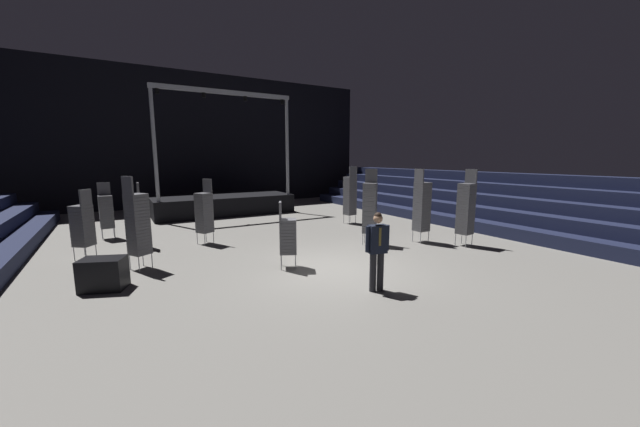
% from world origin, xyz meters
% --- Properties ---
extents(ground_plane, '(22.00, 30.00, 0.10)m').
position_xyz_m(ground_plane, '(0.00, 0.00, -0.05)').
color(ground_plane, slate).
extents(arena_end_wall, '(22.00, 0.30, 8.00)m').
position_xyz_m(arena_end_wall, '(0.00, 15.00, 4.00)').
color(arena_end_wall, black).
rests_on(arena_end_wall, ground_plane).
extents(bleacher_bank_right, '(3.75, 24.00, 2.25)m').
position_xyz_m(bleacher_bank_right, '(9.12, 1.00, 1.12)').
color(bleacher_bank_right, '#191E38').
rests_on(bleacher_bank_right, ground_plane).
extents(stage_riser, '(6.94, 3.44, 6.11)m').
position_xyz_m(stage_riser, '(0.00, 11.00, 0.58)').
color(stage_riser, black).
rests_on(stage_riser, ground_plane).
extents(man_with_tie, '(0.57, 0.31, 1.77)m').
position_xyz_m(man_with_tie, '(-0.03, -1.86, 1.01)').
color(man_with_tie, black).
rests_on(man_with_tie, ground_plane).
extents(chair_stack_front_left, '(0.49, 0.49, 2.14)m').
position_xyz_m(chair_stack_front_left, '(-4.41, 5.21, 1.07)').
color(chair_stack_front_left, '#B2B5BA').
rests_on(chair_stack_front_left, ground_plane).
extents(chair_stack_front_right, '(0.60, 0.60, 2.48)m').
position_xyz_m(chair_stack_front_right, '(-4.44, 2.55, 1.24)').
color(chair_stack_front_right, '#B2B5BA').
rests_on(chair_stack_front_right, ground_plane).
extents(chair_stack_mid_left, '(0.62, 0.62, 2.56)m').
position_xyz_m(chair_stack_mid_left, '(2.50, 1.60, 1.28)').
color(chair_stack_mid_left, '#B2B5BA').
rests_on(chair_stack_mid_left, ground_plane).
extents(chair_stack_mid_right, '(0.45, 0.45, 2.56)m').
position_xyz_m(chair_stack_mid_right, '(4.25, 0.92, 1.28)').
color(chair_stack_mid_right, '#B2B5BA').
rests_on(chair_stack_mid_right, ground_plane).
extents(chair_stack_mid_centre, '(0.62, 0.62, 2.05)m').
position_xyz_m(chair_stack_mid_centre, '(-5.76, 4.36, 1.03)').
color(chair_stack_mid_centre, '#B2B5BA').
rests_on(chair_stack_mid_centre, ground_plane).
extents(chair_stack_rear_left, '(0.59, 0.59, 1.79)m').
position_xyz_m(chair_stack_rear_left, '(-1.01, 0.65, 0.90)').
color(chair_stack_rear_left, '#B2B5BA').
rests_on(chair_stack_rear_left, ground_plane).
extents(chair_stack_rear_right, '(0.59, 0.59, 2.22)m').
position_xyz_m(chair_stack_rear_right, '(-2.31, 4.51, 1.11)').
color(chair_stack_rear_right, '#B2B5BA').
rests_on(chair_stack_rear_right, ground_plane).
extents(chair_stack_rear_centre, '(0.48, 0.48, 2.56)m').
position_xyz_m(chair_stack_rear_centre, '(4.14, 5.06, 1.28)').
color(chair_stack_rear_centre, '#B2B5BA').
rests_on(chair_stack_rear_centre, ground_plane).
extents(chair_stack_aisle_left, '(0.47, 0.47, 2.05)m').
position_xyz_m(chair_stack_aisle_left, '(-5.21, 7.09, 1.03)').
color(chair_stack_aisle_left, '#B2B5BA').
rests_on(chair_stack_aisle_left, ground_plane).
extents(chair_stack_aisle_right, '(0.49, 0.49, 2.56)m').
position_xyz_m(chair_stack_aisle_right, '(5.14, -0.17, 1.28)').
color(chair_stack_aisle_right, '#B2B5BA').
rests_on(chair_stack_aisle_right, ground_plane).
extents(equipment_road_case, '(1.06, 0.89, 0.72)m').
position_xyz_m(equipment_road_case, '(-5.26, 1.33, 0.36)').
color(equipment_road_case, black).
rests_on(equipment_road_case, ground_plane).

